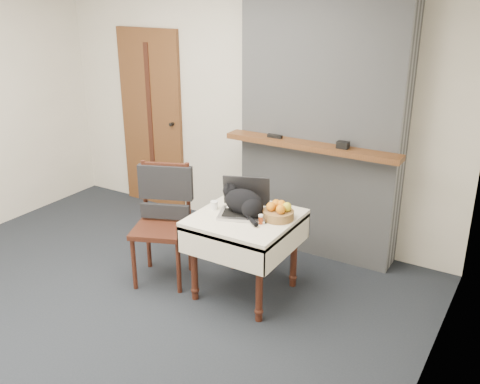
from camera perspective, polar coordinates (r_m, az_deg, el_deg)
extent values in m
plane|color=black|center=(4.45, -13.11, -12.38)|extent=(4.50, 4.50, 0.00)
cube|color=beige|center=(5.43, 0.48, 9.32)|extent=(4.50, 0.02, 2.60)
cube|color=beige|center=(2.85, 19.40, -3.23)|extent=(0.02, 4.00, 2.60)
cube|color=brown|center=(6.16, -9.40, 7.61)|extent=(0.82, 0.05, 2.00)
cube|color=#3D1910|center=(6.14, -9.58, 7.55)|extent=(0.06, 0.01, 1.70)
cylinder|color=black|center=(5.93, -7.29, 7.19)|extent=(0.04, 0.06, 0.04)
cube|color=gray|center=(4.91, 8.74, 7.79)|extent=(1.50, 0.30, 2.60)
cube|color=brown|center=(4.74, 7.48, 4.88)|extent=(1.62, 0.18, 0.05)
cube|color=black|center=(4.88, 3.73, 5.96)|extent=(0.14, 0.04, 0.03)
cube|color=black|center=(4.62, 10.92, 4.95)|extent=(0.10, 0.07, 0.06)
cylinder|color=#3D1910|center=(4.36, -4.91, -7.68)|extent=(0.06, 0.06, 0.64)
sphere|color=#3D1910|center=(4.48, -4.81, -10.37)|extent=(0.07, 0.07, 0.07)
cylinder|color=#3D1910|center=(4.08, 2.07, -9.81)|extent=(0.06, 0.06, 0.64)
sphere|color=#3D1910|center=(4.20, 2.02, -12.61)|extent=(0.07, 0.07, 0.07)
cylinder|color=#3D1910|center=(4.80, -0.73, -4.74)|extent=(0.06, 0.06, 0.64)
sphere|color=#3D1910|center=(4.91, -0.71, -7.26)|extent=(0.07, 0.07, 0.07)
cylinder|color=#3D1910|center=(4.54, 5.77, -6.42)|extent=(0.06, 0.06, 0.64)
sphere|color=#3D1910|center=(4.66, 5.66, -9.03)|extent=(0.07, 0.07, 0.07)
cube|color=beige|center=(4.28, 0.57, -2.93)|extent=(0.78, 0.78, 0.06)
cube|color=beige|center=(4.03, -2.23, -6.28)|extent=(0.78, 0.01, 0.22)
cube|color=beige|center=(4.63, 2.98, -2.50)|extent=(0.78, 0.01, 0.22)
cube|color=beige|center=(4.51, -3.66, -3.17)|extent=(0.01, 0.78, 0.22)
cube|color=beige|center=(4.16, 5.16, -5.42)|extent=(0.01, 0.78, 0.22)
cube|color=#B7B7BC|center=(4.26, 0.34, -2.41)|extent=(0.45, 0.39, 0.02)
cube|color=black|center=(4.26, 0.34, -2.25)|extent=(0.36, 0.28, 0.00)
cube|color=black|center=(4.35, 0.69, 0.13)|extent=(0.38, 0.20, 0.26)
cube|color=#AEC6FF|center=(4.35, 0.68, 0.12)|extent=(0.35, 0.18, 0.24)
ellipsoid|color=black|center=(4.26, 0.40, -1.07)|extent=(0.37, 0.28, 0.21)
ellipsoid|color=black|center=(4.19, 1.32, -1.71)|extent=(0.22, 0.23, 0.17)
sphere|color=black|center=(4.35, -1.06, 0.16)|extent=(0.15, 0.15, 0.12)
ellipsoid|color=white|center=(4.39, -1.40, -0.07)|extent=(0.07, 0.08, 0.06)
ellipsoid|color=white|center=(4.36, -0.80, -1.06)|extent=(0.07, 0.08, 0.08)
cone|color=black|center=(4.30, -1.34, 0.76)|extent=(0.05, 0.06, 0.05)
cone|color=black|center=(4.35, -0.63, 0.98)|extent=(0.05, 0.06, 0.05)
cylinder|color=black|center=(4.13, 1.26, -3.02)|extent=(0.17, 0.14, 0.04)
sphere|color=white|center=(4.36, -1.24, -1.72)|extent=(0.04, 0.04, 0.04)
sphere|color=white|center=(4.41, -0.44, -1.45)|extent=(0.04, 0.04, 0.04)
cylinder|color=white|center=(4.38, -2.77, -1.43)|extent=(0.06, 0.06, 0.07)
cylinder|color=#993512|center=(4.11, 2.23, -3.03)|extent=(0.03, 0.03, 0.06)
cylinder|color=silver|center=(4.10, 2.23, -2.54)|extent=(0.04, 0.04, 0.01)
cylinder|color=#93603B|center=(4.21, 4.09, -2.44)|extent=(0.25, 0.25, 0.07)
sphere|color=orange|center=(4.18, 3.33, -1.57)|extent=(0.07, 0.07, 0.07)
sphere|color=orange|center=(4.13, 4.35, -1.86)|extent=(0.07, 0.07, 0.07)
sphere|color=orange|center=(4.22, 4.42, -1.34)|extent=(0.07, 0.07, 0.07)
sphere|color=yellow|center=(4.18, 5.03, -1.59)|extent=(0.07, 0.07, 0.07)
sphere|color=orange|center=(4.23, 3.88, -1.28)|extent=(0.07, 0.07, 0.07)
cube|color=black|center=(4.19, 2.65, -2.96)|extent=(0.15, 0.03, 0.01)
cube|color=#3D1910|center=(4.60, -8.39, -3.91)|extent=(0.59, 0.59, 0.04)
cylinder|color=#3D1910|center=(4.60, -11.26, -7.45)|extent=(0.04, 0.04, 0.48)
cylinder|color=#3D1910|center=(4.49, -6.57, -7.93)|extent=(0.04, 0.04, 0.48)
cylinder|color=#3D1910|center=(4.93, -9.74, -5.35)|extent=(0.04, 0.04, 0.48)
cylinder|color=#3D1910|center=(4.82, -5.35, -5.73)|extent=(0.04, 0.04, 0.48)
cylinder|color=#3D1910|center=(4.72, -10.12, 0.21)|extent=(0.04, 0.04, 0.54)
cylinder|color=#3D1910|center=(4.61, -5.57, -0.06)|extent=(0.04, 0.04, 0.54)
cube|color=#3D1910|center=(4.63, -7.93, 1.32)|extent=(0.37, 0.17, 0.30)
cube|color=black|center=(4.62, -7.96, 1.02)|extent=(0.46, 0.24, 0.30)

